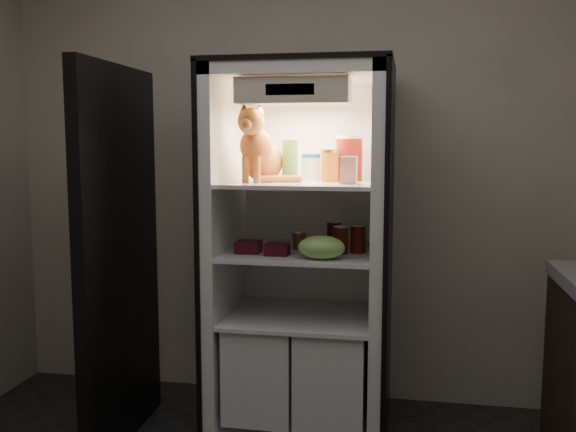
# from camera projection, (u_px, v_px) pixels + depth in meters

# --- Properties ---
(room_shell) EXTENTS (3.60, 3.60, 3.60)m
(room_shell) POSITION_uv_depth(u_px,v_px,m) (226.00, 98.00, 1.86)
(room_shell) COLOR white
(room_shell) RESTS_ON floor
(refrigerator) EXTENTS (0.90, 0.72, 1.88)m
(refrigerator) POSITION_uv_depth(u_px,v_px,m) (302.00, 277.00, 3.31)
(refrigerator) COLOR white
(refrigerator) RESTS_ON floor
(fridge_door) EXTENTS (0.09, 0.87, 1.85)m
(fridge_door) POSITION_uv_depth(u_px,v_px,m) (119.00, 260.00, 3.12)
(fridge_door) COLOR black
(fridge_door) RESTS_ON floor
(tabby_cat) EXTENTS (0.33, 0.38, 0.39)m
(tabby_cat) POSITION_uv_depth(u_px,v_px,m) (260.00, 152.00, 3.17)
(tabby_cat) COLOR #C45719
(tabby_cat) RESTS_ON refrigerator
(parmesan_shaker) EXTENTS (0.08, 0.08, 0.21)m
(parmesan_shaker) POSITION_uv_depth(u_px,v_px,m) (290.00, 160.00, 3.20)
(parmesan_shaker) COLOR #24863C
(parmesan_shaker) RESTS_ON refrigerator
(mayo_tub) EXTENTS (0.10, 0.10, 0.13)m
(mayo_tub) POSITION_uv_depth(u_px,v_px,m) (311.00, 167.00, 3.28)
(mayo_tub) COLOR white
(mayo_tub) RESTS_ON refrigerator
(salsa_jar) EXTENTS (0.09, 0.09, 0.16)m
(salsa_jar) POSITION_uv_depth(u_px,v_px,m) (330.00, 165.00, 3.18)
(salsa_jar) COLOR maroon
(salsa_jar) RESTS_ON refrigerator
(pepper_jar) EXTENTS (0.14, 0.14, 0.23)m
(pepper_jar) POSITION_uv_depth(u_px,v_px,m) (349.00, 158.00, 3.26)
(pepper_jar) COLOR maroon
(pepper_jar) RESTS_ON refrigerator
(cream_carton) EXTENTS (0.08, 0.08, 0.13)m
(cream_carton) POSITION_uv_depth(u_px,v_px,m) (349.00, 170.00, 3.01)
(cream_carton) COLOR silver
(cream_carton) RESTS_ON refrigerator
(soda_can_a) EXTENTS (0.07, 0.07, 0.14)m
(soda_can_a) POSITION_uv_depth(u_px,v_px,m) (334.00, 235.00, 3.32)
(soda_can_a) COLOR black
(soda_can_a) RESTS_ON refrigerator
(soda_can_b) EXTENTS (0.08, 0.08, 0.14)m
(soda_can_b) POSITION_uv_depth(u_px,v_px,m) (358.00, 239.00, 3.17)
(soda_can_b) COLOR black
(soda_can_b) RESTS_ON refrigerator
(soda_can_c) EXTENTS (0.07, 0.07, 0.14)m
(soda_can_c) POSITION_uv_depth(u_px,v_px,m) (340.00, 240.00, 3.15)
(soda_can_c) COLOR black
(soda_can_c) RESTS_ON refrigerator
(condiment_jar) EXTENTS (0.07, 0.07, 0.10)m
(condiment_jar) POSITION_uv_depth(u_px,v_px,m) (299.00, 240.00, 3.27)
(condiment_jar) COLOR #5C311A
(condiment_jar) RESTS_ON refrigerator
(grape_bag) EXTENTS (0.22, 0.16, 0.11)m
(grape_bag) POSITION_uv_depth(u_px,v_px,m) (321.00, 247.00, 3.00)
(grape_bag) COLOR #72AB4F
(grape_bag) RESTS_ON refrigerator
(berry_box_left) EXTENTS (0.12, 0.12, 0.06)m
(berry_box_left) POSITION_uv_depth(u_px,v_px,m) (249.00, 247.00, 3.18)
(berry_box_left) COLOR #440B18
(berry_box_left) RESTS_ON refrigerator
(berry_box_right) EXTENTS (0.11, 0.11, 0.06)m
(berry_box_right) POSITION_uv_depth(u_px,v_px,m) (277.00, 249.00, 3.12)
(berry_box_right) COLOR #440B18
(berry_box_right) RESTS_ON refrigerator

